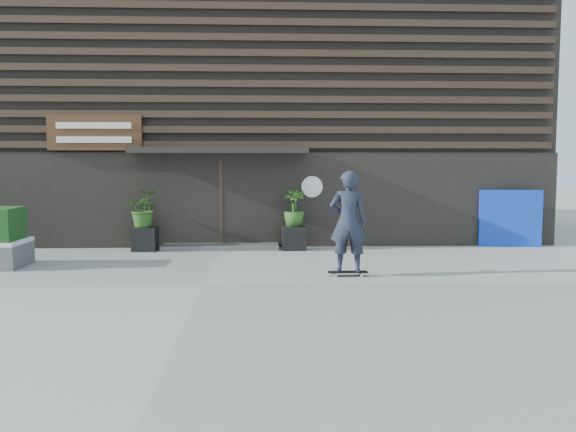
{
  "coord_description": "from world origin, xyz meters",
  "views": [
    {
      "loc": [
        1.08,
        -10.67,
        2.25
      ],
      "look_at": [
        1.64,
        1.89,
        1.1
      ],
      "focal_mm": 36.88,
      "sensor_mm": 36.0,
      "label": 1
    }
  ],
  "objects_px": {
    "planter_pot_left": "(145,239)",
    "planter_pot_right": "(294,238)",
    "blue_tarp": "(510,218)",
    "skateboarder": "(348,222)"
  },
  "relations": [
    {
      "from": "planter_pot_left",
      "to": "planter_pot_right",
      "type": "bearing_deg",
      "value": 0.0
    },
    {
      "from": "planter_pot_left",
      "to": "planter_pot_right",
      "type": "xyz_separation_m",
      "value": [
        3.8,
        0.0,
        0.0
      ]
    },
    {
      "from": "planter_pot_right",
      "to": "blue_tarp",
      "type": "bearing_deg",
      "value": 2.97
    },
    {
      "from": "planter_pot_right",
      "to": "skateboarder",
      "type": "height_order",
      "value": "skateboarder"
    },
    {
      "from": "planter_pot_left",
      "to": "skateboarder",
      "type": "height_order",
      "value": "skateboarder"
    },
    {
      "from": "planter_pot_right",
      "to": "skateboarder",
      "type": "xyz_separation_m",
      "value": [
        0.87,
        -3.61,
        0.78
      ]
    },
    {
      "from": "skateboarder",
      "to": "blue_tarp",
      "type": "bearing_deg",
      "value": 38.52
    },
    {
      "from": "skateboarder",
      "to": "planter_pot_left",
      "type": "bearing_deg",
      "value": 142.28
    },
    {
      "from": "planter_pot_left",
      "to": "skateboarder",
      "type": "bearing_deg",
      "value": -37.72
    },
    {
      "from": "blue_tarp",
      "to": "skateboarder",
      "type": "height_order",
      "value": "skateboarder"
    }
  ]
}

